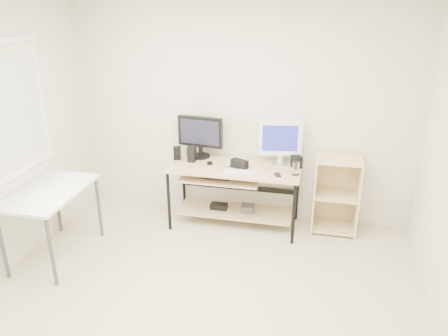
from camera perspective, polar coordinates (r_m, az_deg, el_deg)
name	(u,v)px	position (r m, az deg, el deg)	size (l,w,h in m)	color
room	(176,172)	(3.34, -6.27, -0.54)	(4.01, 4.01, 2.62)	beige
desk	(232,183)	(5.05, 1.11, -1.91)	(1.50, 0.65, 0.75)	tan
side_table	(50,198)	(4.72, -21.77, -3.63)	(0.60, 1.00, 0.75)	silver
shelf_unit	(336,193)	(5.16, 14.40, -3.18)	(0.50, 0.40, 0.90)	beige
black_monitor	(200,134)	(5.15, -3.12, 4.43)	(0.55, 0.23, 0.50)	black
white_imac	(280,139)	(4.95, 7.35, 3.78)	(0.49, 0.16, 0.53)	silver
keyboard	(240,171)	(4.80, 2.13, -0.45)	(0.37, 0.10, 0.01)	silver
mouse	(227,165)	(4.95, 0.40, 0.45)	(0.07, 0.11, 0.04)	#ADADB2
center_speaker	(239,164)	(4.89, 2.03, 0.54)	(0.19, 0.09, 0.10)	black
speaker_left	(192,154)	(5.07, -4.25, 1.87)	(0.09, 0.09, 0.18)	black
speaker_right	(297,162)	(4.97, 9.46, 0.82)	(0.11, 0.11, 0.13)	black
audio_controller	(177,153)	(5.15, -6.12, 1.96)	(0.08, 0.05, 0.17)	black
volume_puck	(210,163)	(5.00, -1.88, 0.63)	(0.07, 0.07, 0.03)	black
smartphone	(278,175)	(4.74, 7.01, -0.90)	(0.06, 0.11, 0.01)	black
coaster	(295,175)	(4.77, 9.31, -0.89)	(0.09, 0.09, 0.01)	olive
drinking_glass	(296,168)	(4.75, 9.37, -0.04)	(0.07, 0.07, 0.15)	white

